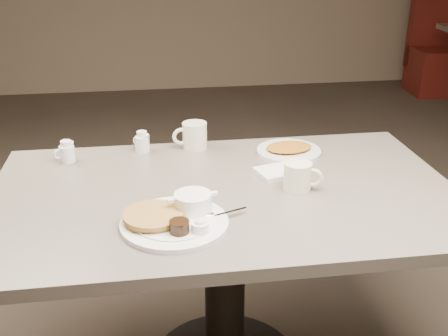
{
  "coord_description": "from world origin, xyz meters",
  "views": [
    {
      "loc": [
        -0.23,
        -1.55,
        1.51
      ],
      "look_at": [
        0.0,
        0.02,
        0.82
      ],
      "focal_mm": 43.38,
      "sensor_mm": 36.0,
      "label": 1
    }
  ],
  "objects": [
    {
      "name": "coffee_mug_far",
      "position": [
        -0.06,
        0.39,
        0.8
      ],
      "size": [
        0.14,
        0.1,
        0.1
      ],
      "color": "white",
      "rests_on": "diner_table"
    },
    {
      "name": "main_plate",
      "position": [
        -0.17,
        -0.19,
        0.77
      ],
      "size": [
        0.4,
        0.37,
        0.07
      ],
      "color": "white",
      "rests_on": "diner_table"
    },
    {
      "name": "coffee_mug_near",
      "position": [
        0.24,
        -0.02,
        0.8
      ],
      "size": [
        0.14,
        0.12,
        0.09
      ],
      "color": "white",
      "rests_on": "diner_table"
    },
    {
      "name": "creamer_left",
      "position": [
        -0.53,
        0.32,
        0.79
      ],
      "size": [
        0.08,
        0.05,
        0.08
      ],
      "color": "white",
      "rests_on": "diner_table"
    },
    {
      "name": "hash_plate",
      "position": [
        0.28,
        0.28,
        0.76
      ],
      "size": [
        0.27,
        0.27,
        0.04
      ],
      "color": "silver",
      "rests_on": "diner_table"
    },
    {
      "name": "creamer_right",
      "position": [
        -0.26,
        0.38,
        0.79
      ],
      "size": [
        0.07,
        0.07,
        0.08
      ],
      "color": "white",
      "rests_on": "diner_table"
    },
    {
      "name": "diner_table",
      "position": [
        0.0,
        0.0,
        0.58
      ],
      "size": [
        1.5,
        0.9,
        0.75
      ],
      "color": "slate",
      "rests_on": "ground"
    },
    {
      "name": "napkin",
      "position": [
        0.2,
        0.1,
        0.76
      ],
      "size": [
        0.17,
        0.15,
        0.02
      ],
      "color": "white",
      "rests_on": "diner_table"
    }
  ]
}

